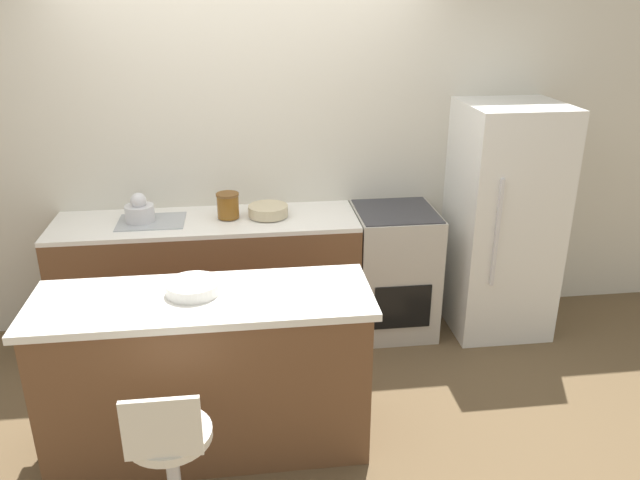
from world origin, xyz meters
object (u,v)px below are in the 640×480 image
(kettle, at_px, (139,210))
(refrigerator, at_px, (502,220))
(mixing_bowl, at_px, (268,211))
(oven_range, at_px, (393,271))
(stool_chair, at_px, (172,468))

(kettle, bearing_deg, refrigerator, -1.11)
(kettle, relative_size, mixing_bowl, 0.72)
(oven_range, bearing_deg, refrigerator, -2.76)
(oven_range, xyz_separation_m, mixing_bowl, (-0.89, 0.01, 0.50))
(oven_range, distance_m, refrigerator, 0.86)
(stool_chair, distance_m, mixing_bowl, 1.98)
(oven_range, xyz_separation_m, stool_chair, (-1.42, -1.83, -0.01))
(refrigerator, distance_m, kettle, 2.53)
(stool_chair, bearing_deg, oven_range, 52.21)
(oven_range, height_order, kettle, kettle)
(refrigerator, height_order, mixing_bowl, refrigerator)
(mixing_bowl, bearing_deg, stool_chair, -105.88)
(kettle, height_order, mixing_bowl, kettle)
(oven_range, bearing_deg, mixing_bowl, 179.27)
(oven_range, xyz_separation_m, kettle, (-1.75, 0.01, 0.54))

